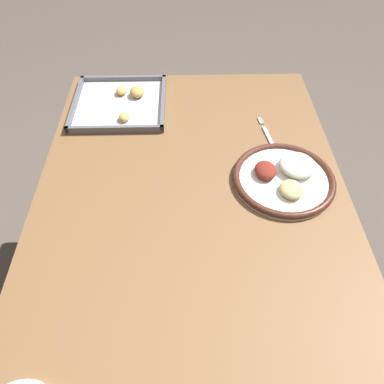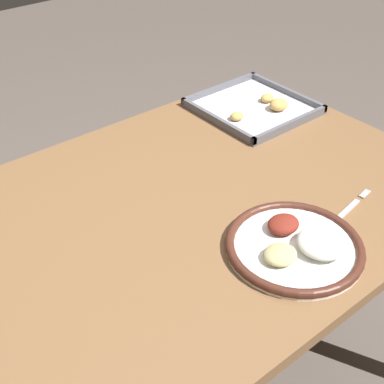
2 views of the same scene
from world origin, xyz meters
name	(u,v)px [view 1 (image 1 of 2)]	position (x,y,z in m)	size (l,w,h in m)	color
ground_plane	(192,323)	(0.00, 0.00, 0.00)	(8.00, 8.00, 0.00)	#564C44
dining_table	(192,231)	(0.00, 0.00, 0.66)	(1.29, 0.85, 0.77)	brown
dinner_plate	(285,177)	(0.09, -0.26, 0.78)	(0.29, 0.29, 0.05)	white
fork	(270,140)	(0.26, -0.25, 0.77)	(0.21, 0.05, 0.00)	#B2B2B7
baking_tray	(121,103)	(0.46, 0.23, 0.78)	(0.30, 0.31, 0.04)	#595960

